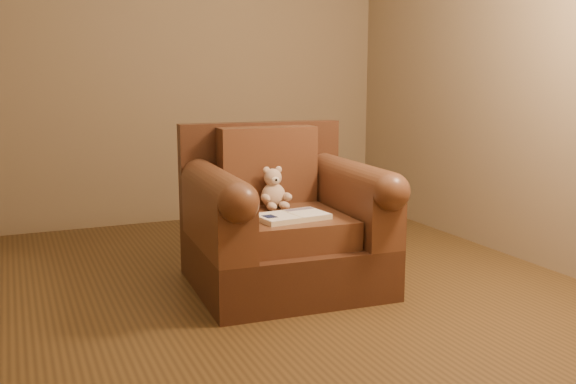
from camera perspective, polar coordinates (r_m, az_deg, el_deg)
name	(u,v)px	position (r m, az deg, el deg)	size (l,w,h in m)	color
floor	(237,294)	(3.73, -4.55, -8.99)	(4.00, 4.00, 0.00)	#51391C
armchair	(282,224)	(3.79, -0.56, -2.88)	(1.10, 1.05, 0.94)	#422416
teddy_bear	(274,192)	(3.83, -1.26, 0.00)	(0.18, 0.21, 0.25)	#CBA98E
guidebook	(292,216)	(3.54, 0.34, -2.18)	(0.41, 0.28, 0.03)	beige
side_table	(344,206)	(4.70, 5.04, -1.21)	(0.39, 0.39, 0.55)	#C57F36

